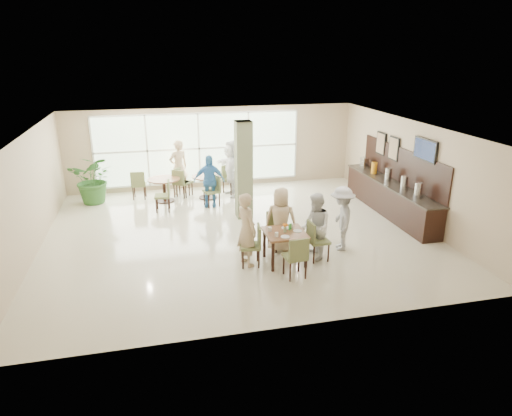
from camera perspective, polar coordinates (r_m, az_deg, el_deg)
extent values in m
plane|color=beige|center=(12.27, -2.19, -3.11)|extent=(10.00, 10.00, 0.00)
plane|color=white|center=(11.49, -2.37, 9.90)|extent=(10.00, 10.00, 0.00)
plane|color=tan|center=(16.12, -5.36, 7.53)|extent=(10.00, 0.00, 10.00)
plane|color=tan|center=(7.70, 4.17, -5.95)|extent=(10.00, 0.00, 10.00)
plane|color=tan|center=(11.96, -26.50, 1.33)|extent=(0.00, 9.00, 9.00)
plane|color=tan|center=(13.62, 18.90, 4.35)|extent=(0.00, 9.00, 9.00)
plane|color=silver|center=(16.03, -7.13, 7.40)|extent=(7.00, 0.00, 7.00)
cube|color=#777E58|center=(13.01, -1.56, 4.73)|extent=(0.45, 0.45, 2.80)
cube|color=brown|center=(10.37, 3.64, -3.14)|extent=(0.91, 0.91, 0.05)
cube|color=black|center=(10.09, 2.12, -6.11)|extent=(0.06, 0.06, 0.70)
cube|color=black|center=(10.30, 6.26, -5.66)|extent=(0.06, 0.06, 0.70)
cube|color=black|center=(10.76, 1.05, -4.40)|extent=(0.06, 0.06, 0.70)
cube|color=black|center=(10.96, 4.95, -4.02)|extent=(0.06, 0.06, 0.70)
cylinder|color=brown|center=(14.86, -11.48, 3.54)|extent=(1.03, 1.03, 0.04)
cylinder|color=black|center=(14.97, -11.38, 2.16)|extent=(0.10, 0.10, 0.71)
cylinder|color=black|center=(15.07, -11.30, 0.93)|extent=(0.60, 0.60, 0.03)
cylinder|color=brown|center=(14.99, -6.10, 3.95)|extent=(1.00, 1.00, 0.04)
cylinder|color=black|center=(15.09, -6.05, 2.58)|extent=(0.10, 0.10, 0.71)
cylinder|color=black|center=(15.19, -6.00, 1.36)|extent=(0.60, 0.60, 0.03)
cylinder|color=white|center=(10.08, 2.59, -3.35)|extent=(0.08, 0.08, 0.10)
cylinder|color=white|center=(10.58, 4.49, -2.24)|extent=(0.08, 0.08, 0.10)
cylinder|color=white|center=(10.37, 1.74, -2.66)|extent=(0.08, 0.08, 0.10)
cylinder|color=white|center=(10.08, 3.66, -3.61)|extent=(0.20, 0.20, 0.01)
cylinder|color=white|center=(10.58, 3.73, -2.49)|extent=(0.20, 0.20, 0.01)
cylinder|color=white|center=(10.42, 5.21, -2.87)|extent=(0.20, 0.20, 0.01)
cylinder|color=#99B27F|center=(10.34, 3.65, -2.70)|extent=(0.07, 0.07, 0.12)
sphere|color=orange|center=(10.31, 3.82, -2.12)|extent=(0.07, 0.07, 0.07)
sphere|color=orange|center=(10.32, 3.54, -2.09)|extent=(0.07, 0.07, 0.07)
sphere|color=orange|center=(10.27, 3.62, -2.19)|extent=(0.07, 0.07, 0.07)
cube|color=green|center=(10.46, 4.28, -2.35)|extent=(0.09, 0.08, 0.15)
cube|color=black|center=(14.13, 16.34, 1.12)|extent=(0.60, 4.60, 0.90)
cube|color=black|center=(14.00, 16.52, 2.94)|extent=(0.64, 4.70, 0.04)
cube|color=black|center=(14.01, 17.77, 5.08)|extent=(0.04, 4.60, 1.00)
cylinder|color=silver|center=(12.79, 19.63, 2.12)|extent=(0.20, 0.20, 0.40)
cylinder|color=silver|center=(13.36, 18.05, 3.00)|extent=(0.20, 0.20, 0.40)
cylinder|color=silver|center=(14.11, 16.21, 4.03)|extent=(0.20, 0.20, 0.40)
cylinder|color=orange|center=(14.87, 14.55, 4.87)|extent=(0.18, 0.18, 0.36)
cube|color=silver|center=(15.48, 13.38, 5.52)|extent=(0.18, 0.30, 0.36)
cube|color=black|center=(12.94, 20.41, 6.85)|extent=(0.06, 1.00, 0.58)
cube|color=#7F99CC|center=(12.92, 20.31, 6.85)|extent=(0.01, 0.92, 0.50)
cube|color=black|center=(14.33, 16.86, 7.13)|extent=(0.04, 0.55, 0.70)
cube|color=brown|center=(14.32, 16.77, 7.13)|extent=(0.01, 0.47, 0.62)
cube|color=black|center=(15.01, 15.36, 7.80)|extent=(0.04, 0.55, 0.70)
cube|color=brown|center=(15.00, 15.28, 7.80)|extent=(0.01, 0.47, 0.62)
imported|color=#2D6026|center=(15.28, -19.58, 3.43)|extent=(1.71, 1.71, 1.57)
imported|color=tan|center=(10.21, -1.18, -2.70)|extent=(0.60, 0.73, 1.71)
imported|color=tan|center=(10.96, 3.12, -1.46)|extent=(0.88, 0.71, 1.59)
imported|color=white|center=(10.61, 7.46, -2.33)|extent=(0.62, 0.79, 1.58)
imported|color=#A9A9AC|center=(11.20, 10.64, -1.30)|extent=(0.84, 1.15, 1.59)
imported|color=#4389C9|center=(14.14, -5.88, 3.38)|extent=(1.02, 0.68, 1.63)
imported|color=white|center=(15.14, -3.02, 4.99)|extent=(1.05, 1.84, 1.87)
imported|color=tan|center=(15.51, -9.64, 5.04)|extent=(0.79, 0.67, 1.84)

